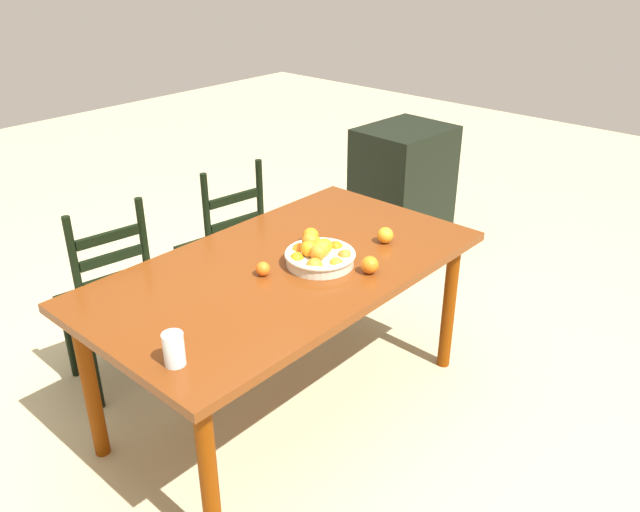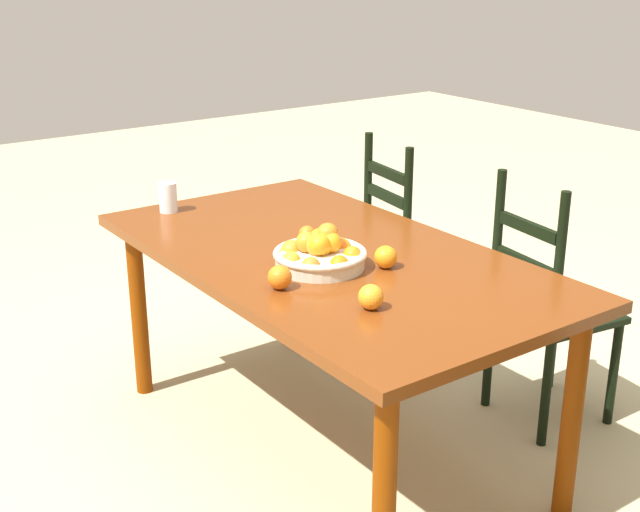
{
  "view_description": "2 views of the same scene",
  "coord_description": "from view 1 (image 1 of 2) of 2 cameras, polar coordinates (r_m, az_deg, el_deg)",
  "views": [
    {
      "loc": [
        -1.76,
        -1.78,
        2.06
      ],
      "look_at": [
        0.1,
        -0.11,
        0.81
      ],
      "focal_mm": 36.21,
      "sensor_mm": 36.0,
      "label": 1
    },
    {
      "loc": [
        2.26,
        -1.65,
        1.77
      ],
      "look_at": [
        0.1,
        -0.11,
        0.81
      ],
      "focal_mm": 48.05,
      "sensor_mm": 36.0,
      "label": 2
    }
  ],
  "objects": [
    {
      "name": "drinking_glass",
      "position": [
        2.21,
        -12.79,
        -8.03
      ],
      "size": [
        0.07,
        0.07,
        0.12
      ],
      "primitive_type": "cylinder",
      "color": "silver",
      "rests_on": "dining_table"
    },
    {
      "name": "cabinet",
      "position": [
        4.43,
        7.25,
        5.32
      ],
      "size": [
        0.62,
        0.51,
        0.94
      ],
      "primitive_type": "cube",
      "rotation": [
        0.0,
        0.0,
        -0.06
      ],
      "color": "black",
      "rests_on": "ground"
    },
    {
      "name": "orange_loose_2",
      "position": [
        2.73,
        -5.13,
        -1.11
      ],
      "size": [
        0.06,
        0.06,
        0.06
      ],
      "primitive_type": "sphere",
      "color": "orange",
      "rests_on": "dining_table"
    },
    {
      "name": "fruit_bowl",
      "position": [
        2.79,
        -0.08,
        0.12
      ],
      "size": [
        0.31,
        0.31,
        0.14
      ],
      "color": "beige",
      "rests_on": "dining_table"
    },
    {
      "name": "orange_loose_3",
      "position": [
        3.01,
        5.79,
        1.84
      ],
      "size": [
        0.08,
        0.08,
        0.08
      ],
      "primitive_type": "sphere",
      "color": "orange",
      "rests_on": "dining_table"
    },
    {
      "name": "dining_table",
      "position": [
        2.85,
        -3.07,
        -2.19
      ],
      "size": [
        1.77,
        0.97,
        0.77
      ],
      "color": "#682F0F",
      "rests_on": "ground"
    },
    {
      "name": "orange_loose_0",
      "position": [
        2.99,
        -0.83,
        1.78
      ],
      "size": [
        0.08,
        0.08,
        0.08
      ],
      "primitive_type": "sphere",
      "color": "orange",
      "rests_on": "dining_table"
    },
    {
      "name": "ground_plane",
      "position": [
        3.24,
        -2.77,
        -12.91
      ],
      "size": [
        12.0,
        12.0,
        0.0
      ],
      "primitive_type": "plane",
      "color": "tan"
    },
    {
      "name": "orange_loose_1",
      "position": [
        2.74,
        4.42,
        -0.79
      ],
      "size": [
        0.08,
        0.08,
        0.08
      ],
      "primitive_type": "sphere",
      "color": "orange",
      "rests_on": "dining_table"
    },
    {
      "name": "chair_by_cabinet",
      "position": [
        3.69,
        -8.4,
        0.39
      ],
      "size": [
        0.44,
        0.44,
        0.99
      ],
      "rotation": [
        0.0,
        0.0,
        3.0
      ],
      "color": "black",
      "rests_on": "ground"
    },
    {
      "name": "chair_near_window",
      "position": [
        3.28,
        -18.1,
        -3.9
      ],
      "size": [
        0.44,
        0.44,
        1.0
      ],
      "rotation": [
        0.0,
        0.0,
        2.99
      ],
      "color": "black",
      "rests_on": "ground"
    }
  ]
}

